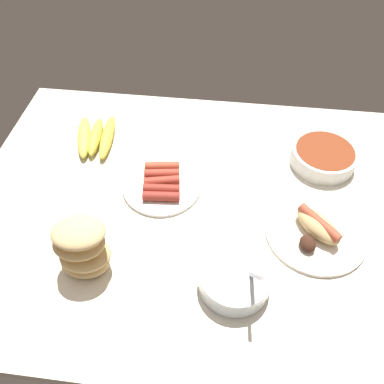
{
  "coord_description": "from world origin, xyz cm",
  "views": [
    {
      "loc": [
        6.07,
        -63.27,
        78.6
      ],
      "look_at": [
        -1.87,
        1.75,
        3.0
      ],
      "focal_mm": 36.78,
      "sensor_mm": 36.0,
      "label": 1
    }
  ],
  "objects_px": {
    "bread_stack": "(82,248)",
    "plate_hotdog_assembled": "(316,230)",
    "bowl_coleslaw": "(235,278)",
    "banana_bunch": "(95,137)",
    "bowl_chili": "(324,156)",
    "plate_sausages": "(162,184)"
  },
  "relations": [
    {
      "from": "bread_stack",
      "to": "banana_bunch",
      "type": "distance_m",
      "value": 0.43
    },
    {
      "from": "plate_sausages",
      "to": "bread_stack",
      "type": "bearing_deg",
      "value": -115.97
    },
    {
      "from": "bread_stack",
      "to": "plate_hotdog_assembled",
      "type": "distance_m",
      "value": 0.54
    },
    {
      "from": "bread_stack",
      "to": "bowl_coleslaw",
      "type": "xyz_separation_m",
      "value": [
        0.33,
        -0.01,
        -0.04
      ]
    },
    {
      "from": "bowl_chili",
      "to": "bowl_coleslaw",
      "type": "height_order",
      "value": "bowl_coleslaw"
    },
    {
      "from": "plate_sausages",
      "to": "banana_bunch",
      "type": "bearing_deg",
      "value": 145.44
    },
    {
      "from": "bowl_coleslaw",
      "to": "bowl_chili",
      "type": "bearing_deg",
      "value": 61.11
    },
    {
      "from": "plate_sausages",
      "to": "bowl_coleslaw",
      "type": "height_order",
      "value": "bowl_coleslaw"
    },
    {
      "from": "plate_sausages",
      "to": "banana_bunch",
      "type": "xyz_separation_m",
      "value": [
        -0.23,
        0.16,
        0.01
      ]
    },
    {
      "from": "plate_sausages",
      "to": "bowl_chili",
      "type": "height_order",
      "value": "bowl_chili"
    },
    {
      "from": "plate_hotdog_assembled",
      "to": "bowl_coleslaw",
      "type": "distance_m",
      "value": 0.25
    },
    {
      "from": "bread_stack",
      "to": "plate_sausages",
      "type": "relative_size",
      "value": 0.68
    },
    {
      "from": "bowl_chili",
      "to": "bowl_coleslaw",
      "type": "distance_m",
      "value": 0.47
    },
    {
      "from": "bread_stack",
      "to": "bowl_coleslaw",
      "type": "bearing_deg",
      "value": -1.53
    },
    {
      "from": "banana_bunch",
      "to": "bowl_coleslaw",
      "type": "xyz_separation_m",
      "value": [
        0.43,
        -0.42,
        0.01
      ]
    },
    {
      "from": "bread_stack",
      "to": "plate_hotdog_assembled",
      "type": "bearing_deg",
      "value": 16.17
    },
    {
      "from": "plate_sausages",
      "to": "bowl_coleslaw",
      "type": "bearing_deg",
      "value": -52.3
    },
    {
      "from": "banana_bunch",
      "to": "bowl_chili",
      "type": "distance_m",
      "value": 0.66
    },
    {
      "from": "banana_bunch",
      "to": "bowl_chili",
      "type": "height_order",
      "value": "bowl_chili"
    },
    {
      "from": "plate_sausages",
      "to": "bowl_chili",
      "type": "relative_size",
      "value": 1.18
    },
    {
      "from": "plate_sausages",
      "to": "bowl_coleslaw",
      "type": "xyz_separation_m",
      "value": [
        0.21,
        -0.27,
        0.02
      ]
    },
    {
      "from": "plate_sausages",
      "to": "banana_bunch",
      "type": "relative_size",
      "value": 1.06
    }
  ]
}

